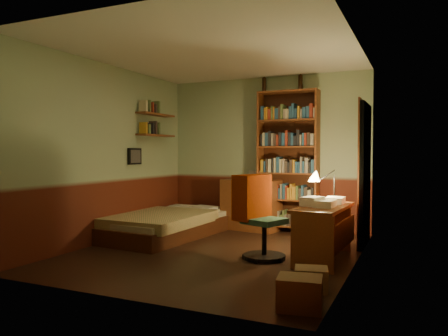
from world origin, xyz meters
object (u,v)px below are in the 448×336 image
at_px(bed, 166,216).
at_px(desk_lamp, 334,178).
at_px(mini_stereo, 260,175).
at_px(desk, 323,233).
at_px(cardboard_box_b, 311,279).
at_px(bookshelf, 288,162).
at_px(office_chair, 264,215).
at_px(dresser, 251,205).
at_px(cardboard_box_a, 300,293).

xyz_separation_m(bed, desk_lamp, (2.58, 0.04, 0.65)).
bearing_deg(mini_stereo, desk_lamp, -17.40).
bearing_deg(desk, cardboard_box_b, -80.40).
xyz_separation_m(mini_stereo, bookshelf, (0.50, -0.04, 0.23)).
bearing_deg(office_chair, dresser, 135.06).
xyz_separation_m(mini_stereo, office_chair, (0.76, -1.98, -0.39)).
distance_m(desk_lamp, cardboard_box_b, 1.99).
relative_size(office_chair, cardboard_box_a, 2.95).
relative_size(bed, bookshelf, 0.93).
height_order(bed, cardboard_box_a, bed).
relative_size(mini_stereo, desk, 0.24).
distance_m(bookshelf, cardboard_box_b, 3.28).
xyz_separation_m(bed, mini_stereo, (1.12, 1.20, 0.61)).
bearing_deg(bed, dresser, 51.76).
relative_size(desk, cardboard_box_a, 3.37).
distance_m(bed, bookshelf, 2.17).
xyz_separation_m(dresser, bookshelf, (0.62, 0.08, 0.74)).
distance_m(desk_lamp, office_chair, 1.15).
height_order(bed, dresser, dresser).
distance_m(bookshelf, office_chair, 2.05).
xyz_separation_m(bookshelf, office_chair, (0.26, -1.94, -0.62)).
height_order(bed, mini_stereo, mini_stereo).
height_order(dresser, office_chair, office_chair).
xyz_separation_m(dresser, office_chair, (0.88, -1.85, 0.12)).
relative_size(mini_stereo, cardboard_box_a, 0.80).
distance_m(desk, cardboard_box_a, 1.81).
distance_m(dresser, cardboard_box_b, 3.31).
distance_m(office_chair, cardboard_box_a, 1.78).
height_order(bookshelf, cardboard_box_b, bookshelf).
distance_m(dresser, desk_lamp, 1.96).
bearing_deg(cardboard_box_b, mini_stereo, 117.94).
bearing_deg(bookshelf, bed, -144.56).
bearing_deg(desk_lamp, office_chair, -132.90).
relative_size(bookshelf, cardboard_box_a, 6.36).
distance_m(bed, mini_stereo, 1.75).
xyz_separation_m(dresser, desk, (1.54, -1.58, -0.09)).
bearing_deg(cardboard_box_a, office_chair, 118.78).
height_order(bed, desk, desk).
relative_size(desk, office_chair, 1.14).
height_order(desk, office_chair, office_chair).
bearing_deg(desk, office_chair, -154.45).
xyz_separation_m(bed, office_chair, (1.89, -0.78, 0.22)).
bearing_deg(bed, mini_stereo, 51.83).
bearing_deg(mini_stereo, office_chair, -47.74).
relative_size(bed, office_chair, 2.00).
xyz_separation_m(bookshelf, cardboard_box_a, (1.09, -3.46, -1.02)).
height_order(dresser, desk, dresser).
distance_m(mini_stereo, desk, 2.30).
height_order(bed, bookshelf, bookshelf).
distance_m(desk_lamp, cardboard_box_a, 2.48).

